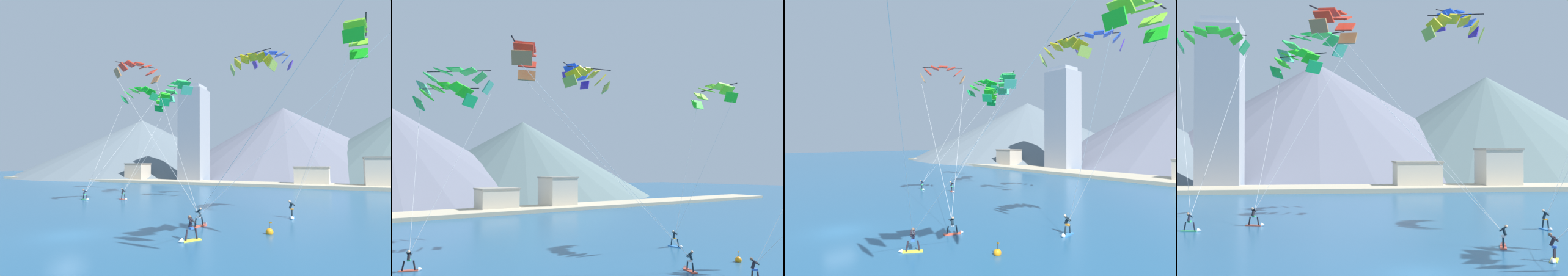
{
  "view_description": "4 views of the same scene",
  "coord_description": "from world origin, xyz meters",
  "views": [
    {
      "loc": [
        18.03,
        -16.11,
        5.14
      ],
      "look_at": [
        1.46,
        17.78,
        8.35
      ],
      "focal_mm": 28.0,
      "sensor_mm": 36.0,
      "label": 1
    },
    {
      "loc": [
        -16.47,
        -13.43,
        7.61
      ],
      "look_at": [
        2.35,
        14.13,
        10.62
      ],
      "focal_mm": 35.0,
      "sensor_mm": 36.0,
      "label": 2
    },
    {
      "loc": [
        28.43,
        -7.65,
        7.93
      ],
      "look_at": [
        -3.71,
        18.98,
        8.31
      ],
      "focal_mm": 28.0,
      "sensor_mm": 36.0,
      "label": 3
    },
    {
      "loc": [
        -5.87,
        -28.81,
        6.82
      ],
      "look_at": [
        -0.93,
        15.67,
        7.58
      ],
      "focal_mm": 50.0,
      "sensor_mm": 36.0,
      "label": 4
    }
  ],
  "objects": [
    {
      "name": "mountain_peak_central_summit",
      "position": [
        38.87,
        107.68,
        12.53
      ],
      "size": [
        86.21,
        86.21,
        25.06
      ],
      "color": "slate",
      "rests_on": "ground"
    },
    {
      "name": "kitesurfer_far_right",
      "position": [
        13.34,
        14.21,
        0.53
      ],
      "size": [
        0.64,
        1.78,
        1.76
      ],
      "color": "#337FDB",
      "rests_on": "ground"
    },
    {
      "name": "shoreline_strip",
      "position": [
        0.0,
        56.03,
        0.35
      ],
      "size": [
        180.0,
        10.0,
        0.7
      ],
      "primitive_type": "cube",
      "color": "#BCAD8E",
      "rests_on": "ground"
    },
    {
      "name": "kitesurfer_mid_center",
      "position": [
        -10.7,
        19.18,
        0.5
      ],
      "size": [
        1.78,
        0.94,
        1.71
      ],
      "color": "#E54C33",
      "rests_on": "ground"
    },
    {
      "name": "shore_building_promenade_mid",
      "position": [
        11.18,
        58.65,
        2.29
      ],
      "size": [
        7.65,
        5.41,
        4.56
      ],
      "color": "beige",
      "rests_on": "ground"
    },
    {
      "name": "kitesurfer_near_lead",
      "position": [
        8.47,
        2.38,
        0.52
      ],
      "size": [
        1.2,
        1.71,
        1.74
      ],
      "color": "yellow",
      "rests_on": "ground"
    },
    {
      "name": "race_marker_buoy",
      "position": [
        12.88,
        6.79,
        0.16
      ],
      "size": [
        0.56,
        0.56,
        1.02
      ],
      "color": "orange",
      "rests_on": "ground"
    },
    {
      "name": "parafoil_kite_distant_low_drift",
      "position": [
        -7.4,
        24.19,
        15.23
      ],
      "size": [
        5.58,
        5.6,
        2.5
      ],
      "color": "#12A54C"
    },
    {
      "name": "parafoil_kite_distant_high_outer",
      "position": [
        9.26,
        26.91,
        20.27
      ],
      "size": [
        5.46,
        4.07,
        2.46
      ],
      "color": "#4229A8"
    },
    {
      "name": "parafoil_kite_near_trail",
      "position": [
        -4.08,
        13.19,
        16.45
      ],
      "size": [
        13.04,
        8.94,
        16.15
      ],
      "color": "#A16C3E"
    },
    {
      "name": "shore_building_harbour_front",
      "position": [
        24.79,
        58.52,
        3.33
      ],
      "size": [
        6.4,
        6.82,
        6.64
      ],
      "color": "beige",
      "rests_on": "ground"
    },
    {
      "name": "parafoil_kite_mid_center",
      "position": [
        -5.94,
        26.2,
        17.31
      ],
      "size": [
        8.52,
        9.74,
        17.03
      ],
      "color": "#39A47F"
    },
    {
      "name": "parafoil_kite_distant_mid_solo",
      "position": [
        7.68,
        22.11,
        18.52
      ],
      "size": [
        6.29,
        2.43,
        2.61
      ],
      "color": "#84AC3D"
    },
    {
      "name": "kitesurfer_near_trail",
      "position": [
        7.13,
        7.22,
        0.44
      ],
      "size": [
        0.93,
        1.78,
        1.63
      ],
      "color": "#E54C33",
      "rests_on": "ground"
    },
    {
      "name": "parafoil_kite_far_right",
      "position": [
        19.38,
        13.72,
        16.5
      ],
      "size": [
        6.95,
        5.73,
        16.13
      ],
      "color": "#1CCB22"
    }
  ]
}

